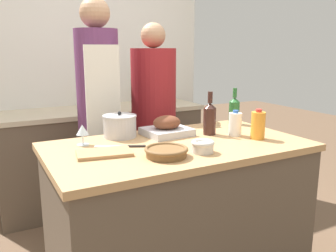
{
  "coord_description": "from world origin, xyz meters",
  "views": [
    {
      "loc": [
        -0.99,
        -1.73,
        1.46
      ],
      "look_at": [
        0.0,
        0.12,
        1.0
      ],
      "focal_mm": 38.0,
      "sensor_mm": 36.0,
      "label": 1
    }
  ],
  "objects": [
    {
      "name": "wine_glass_left",
      "position": [
        -0.5,
        0.23,
        1.01
      ],
      "size": [
        0.07,
        0.07,
        0.12
      ],
      "color": "silver",
      "rests_on": "kitchen_island"
    },
    {
      "name": "milk_jug",
      "position": [
        0.41,
        0.0,
        1.0
      ],
      "size": [
        0.08,
        0.08,
        0.16
      ],
      "color": "white",
      "rests_on": "kitchen_island"
    },
    {
      "name": "juice_jug",
      "position": [
        0.48,
        -0.13,
        1.01
      ],
      "size": [
        0.08,
        0.08,
        0.18
      ],
      "color": "orange",
      "rests_on": "kitchen_island"
    },
    {
      "name": "person_cook_aproned",
      "position": [
        -0.24,
        0.75,
        1.02
      ],
      "size": [
        0.31,
        0.31,
        1.81
      ],
      "rotation": [
        0.0,
        0.0,
        -0.07
      ],
      "color": "beige",
      "rests_on": "ground_plane"
    },
    {
      "name": "back_counter",
      "position": [
        0.0,
        1.47,
        0.46
      ],
      "size": [
        1.93,
        0.6,
        0.91
      ],
      "color": "brown",
      "rests_on": "ground_plane"
    },
    {
      "name": "wine_bottle_dark",
      "position": [
        0.29,
        0.1,
        1.03
      ],
      "size": [
        0.08,
        0.08,
        0.28
      ],
      "color": "#381E19",
      "rests_on": "kitchen_island"
    },
    {
      "name": "condiment_bottle_short",
      "position": [
        0.71,
        1.55,
        1.0
      ],
      "size": [
        0.06,
        0.06,
        0.18
      ],
      "color": "#234C28",
      "rests_on": "back_counter"
    },
    {
      "name": "condiment_bottle_tall",
      "position": [
        -0.02,
        1.56,
        1.01
      ],
      "size": [
        0.05,
        0.05,
        0.21
      ],
      "color": "#B28E2D",
      "rests_on": "back_counter"
    },
    {
      "name": "wicker_basket",
      "position": [
        -0.18,
        -0.2,
        0.95
      ],
      "size": [
        0.23,
        0.23,
        0.05
      ],
      "color": "brown",
      "rests_on": "kitchen_island"
    },
    {
      "name": "stand_mixer",
      "position": [
        0.57,
        1.45,
        1.05
      ],
      "size": [
        0.18,
        0.14,
        0.32
      ],
      "color": "silver",
      "rests_on": "back_counter"
    },
    {
      "name": "stock_pot",
      "position": [
        -0.24,
        0.31,
        0.99
      ],
      "size": [
        0.21,
        0.21,
        0.16
      ],
      "color": "#B7B7BC",
      "rests_on": "kitchen_island"
    },
    {
      "name": "mixing_bowl",
      "position": [
        0.02,
        -0.22,
        0.96
      ],
      "size": [
        0.12,
        0.12,
        0.07
      ],
      "color": "beige",
      "rests_on": "kitchen_island"
    },
    {
      "name": "wine_glass_right",
      "position": [
        0.43,
        0.3,
        1.01
      ],
      "size": [
        0.07,
        0.07,
        0.13
      ],
      "color": "silver",
      "rests_on": "kitchen_island"
    },
    {
      "name": "kitchen_island",
      "position": [
        0.0,
        0.0,
        0.46
      ],
      "size": [
        1.5,
        0.83,
        0.92
      ],
      "color": "brown",
      "rests_on": "ground_plane"
    },
    {
      "name": "cutting_board",
      "position": [
        -0.45,
        -0.01,
        0.93
      ],
      "size": [
        0.31,
        0.22,
        0.02
      ],
      "color": "#AD7F51",
      "rests_on": "kitchen_island"
    },
    {
      "name": "knife_chef",
      "position": [
        -0.31,
        0.08,
        0.93
      ],
      "size": [
        0.27,
        0.15,
        0.01
      ],
      "color": "#B7B7BC",
      "rests_on": "kitchen_island"
    },
    {
      "name": "back_wall",
      "position": [
        0.0,
        1.82,
        1.27
      ],
      "size": [
        2.43,
        0.1,
        2.55
      ],
      "color": "silver",
      "rests_on": "ground_plane"
    },
    {
      "name": "roasting_pan",
      "position": [
        0.04,
        0.21,
        0.97
      ],
      "size": [
        0.3,
        0.27,
        0.13
      ],
      "color": "#BCBCC1",
      "rests_on": "kitchen_island"
    },
    {
      "name": "wine_bottle_green",
      "position": [
        0.63,
        0.29,
        1.03
      ],
      "size": [
        0.08,
        0.08,
        0.26
      ],
      "color": "#28662D",
      "rests_on": "kitchen_island"
    },
    {
      "name": "person_cook_guest",
      "position": [
        0.23,
        0.81,
        0.92
      ],
      "size": [
        0.36,
        0.36,
        1.66
      ],
      "rotation": [
        0.0,
        0.0,
        0.21
      ],
      "color": "beige",
      "rests_on": "ground_plane"
    },
    {
      "name": "condiment_bottle_extra",
      "position": [
        0.54,
        1.63,
        1.0
      ],
      "size": [
        0.07,
        0.07,
        0.18
      ],
      "color": "#B28E2D",
      "rests_on": "back_counter"
    }
  ]
}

